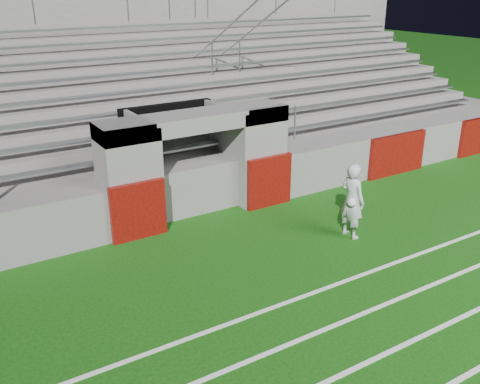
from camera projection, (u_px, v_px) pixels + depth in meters
ground at (278, 272)px, 10.88m from camera, size 90.00×90.00×0.00m
stadium_structure at (130, 120)px, 16.62m from camera, size 26.00×8.48×5.42m
goalkeeper_with_ball at (352, 201)px, 12.08m from camera, size 0.54×0.67×1.76m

